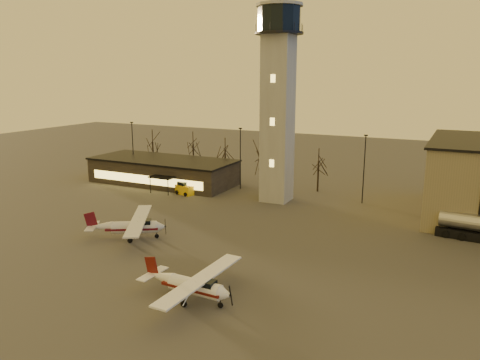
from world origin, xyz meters
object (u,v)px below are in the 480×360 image
object	(u,v)px
fuel_truck	(475,229)
service_cart	(185,189)
control_tower	(278,90)
cessna_rear	(136,229)
cessna_front	(197,290)
terminal	(163,171)

from	to	relation	value
fuel_truck	service_cart	world-z (taller)	fuel_truck
control_tower	fuel_truck	world-z (taller)	control_tower
control_tower	cessna_rear	bearing A→B (deg)	-109.69
cessna_front	fuel_truck	bearing A→B (deg)	54.58
terminal	cessna_front	size ratio (longest dim) A/B	2.22
cessna_front	service_cart	xyz separation A→B (m)	(-20.47, 30.04, -0.32)
control_tower	service_cart	bearing A→B (deg)	-168.24
cessna_rear	terminal	bearing A→B (deg)	88.48
service_cart	fuel_truck	bearing A→B (deg)	12.73
control_tower	cessna_front	world-z (taller)	control_tower
control_tower	fuel_truck	distance (m)	31.39
terminal	control_tower	bearing A→B (deg)	-5.15
control_tower	cessna_front	distance (m)	36.89
control_tower	terminal	world-z (taller)	control_tower
cessna_front	cessna_rear	distance (m)	17.55
fuel_truck	service_cart	bearing A→B (deg)	-178.04
terminal	cessna_front	world-z (taller)	terminal
cessna_front	service_cart	world-z (taller)	cessna_front
cessna_rear	service_cart	size ratio (longest dim) A/B	3.22
service_cart	terminal	bearing A→B (deg)	164.04
control_tower	cessna_rear	distance (m)	28.72
control_tower	cessna_rear	world-z (taller)	control_tower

